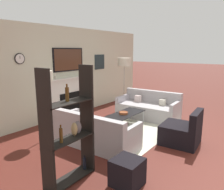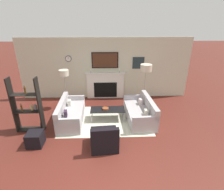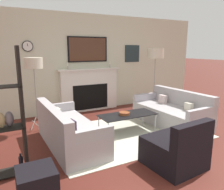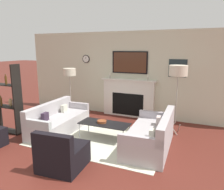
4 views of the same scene
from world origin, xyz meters
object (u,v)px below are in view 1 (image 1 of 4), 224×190
(couch_right, at_px, (148,109))
(shelf_unit, at_px, (69,129))
(armchair, at_px, (182,132))
(coffee_table, at_px, (125,114))
(floor_lamp_right, at_px, (124,63))
(ottoman, at_px, (127,172))
(couch_left, at_px, (94,133))
(floor_lamp_left, at_px, (44,77))
(decorative_bowl, at_px, (123,113))

(couch_right, bearing_deg, shelf_unit, -171.68)
(armchair, xyz_separation_m, coffee_table, (0.11, 1.55, 0.10))
(coffee_table, bearing_deg, floor_lamp_right, 34.65)
(armchair, distance_m, ottoman, 1.98)
(couch_right, relative_size, shelf_unit, 1.03)
(floor_lamp_right, xyz_separation_m, ottoman, (-3.62, -2.46, -1.40))
(couch_left, height_order, couch_right, couch_right)
(shelf_unit, bearing_deg, coffee_table, 13.67)
(armchair, xyz_separation_m, floor_lamp_left, (-1.57, 2.61, 1.17))
(coffee_table, bearing_deg, armchair, -94.12)
(ottoman, bearing_deg, coffee_table, 33.85)
(couch_right, distance_m, floor_lamp_left, 3.28)
(decorative_bowl, xyz_separation_m, shelf_unit, (-2.42, -0.62, 0.42))
(coffee_table, bearing_deg, shelf_unit, -166.33)
(coffee_table, bearing_deg, couch_right, -3.37)
(decorative_bowl, relative_size, floor_lamp_right, 0.13)
(armchair, relative_size, floor_lamp_right, 0.47)
(couch_right, distance_m, shelf_unit, 3.76)
(couch_left, height_order, coffee_table, couch_left)
(shelf_unit, bearing_deg, couch_left, 24.50)
(couch_left, height_order, floor_lamp_right, floor_lamp_right)
(couch_left, height_order, ottoman, couch_left)
(couch_left, bearing_deg, ottoman, -119.88)
(armchair, distance_m, coffee_table, 1.56)
(coffee_table, height_order, ottoman, ottoman)
(coffee_table, distance_m, floor_lamp_left, 2.25)
(floor_lamp_right, bearing_deg, couch_left, -158.38)
(couch_right, bearing_deg, armchair, -131.14)
(shelf_unit, bearing_deg, floor_lamp_left, 63.84)
(floor_lamp_left, height_order, ottoman, floor_lamp_left)
(couch_right, relative_size, floor_lamp_right, 1.04)
(floor_lamp_right, height_order, ottoman, floor_lamp_right)
(decorative_bowl, bearing_deg, floor_lamp_right, 33.12)
(armchair, bearing_deg, floor_lamp_left, 120.97)
(couch_right, xyz_separation_m, decorative_bowl, (-1.25, 0.08, 0.15))
(decorative_bowl, bearing_deg, ottoman, -144.98)
(couch_right, bearing_deg, coffee_table, 176.63)
(shelf_unit, bearing_deg, armchair, -21.59)
(decorative_bowl, xyz_separation_m, floor_lamp_left, (-1.61, 1.05, 1.01))
(couch_left, relative_size, armchair, 2.27)
(armchair, relative_size, ottoman, 1.93)
(armchair, relative_size, floor_lamp_left, 0.52)
(shelf_unit, bearing_deg, decorative_bowl, 14.33)
(floor_lamp_left, height_order, floor_lamp_right, floor_lamp_right)
(couch_left, distance_m, ottoman, 1.53)
(decorative_bowl, bearing_deg, coffee_table, -9.37)
(coffee_table, bearing_deg, couch_left, -176.82)
(decorative_bowl, xyz_separation_m, ottoman, (-2.01, -1.41, -0.21))
(couch_left, height_order, shelf_unit, shelf_unit)
(decorative_bowl, height_order, ottoman, decorative_bowl)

